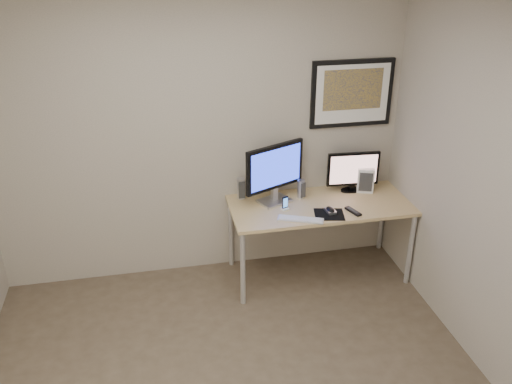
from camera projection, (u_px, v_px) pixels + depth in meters
room at (220, 153)px, 3.42m from camera, size 3.60×3.60×3.60m
desk at (320, 210)px, 4.82m from camera, size 1.60×0.70×0.73m
framed_art at (352, 93)px, 4.77m from camera, size 0.75×0.04×0.60m
monitor_large at (275, 171)px, 4.70m from camera, size 0.55×0.29×0.54m
monitor_tv at (353, 171)px, 4.95m from camera, size 0.49×0.12×0.38m
speaker_left at (241, 188)px, 4.86m from camera, size 0.08×0.08×0.19m
speaker_right at (301, 189)px, 4.88m from camera, size 0.09×0.09×0.17m
phone_dock at (285, 203)px, 4.67m from camera, size 0.07×0.07×0.12m
keyboard at (301, 219)px, 4.53m from camera, size 0.39×0.24×0.01m
mousepad at (329, 214)px, 4.61m from camera, size 0.29×0.27×0.00m
mouse at (330, 210)px, 4.64m from camera, size 0.07×0.12×0.04m
remote at (353, 211)px, 4.65m from camera, size 0.10×0.18×0.02m
fan_unit at (365, 180)px, 4.99m from camera, size 0.18×0.15×0.23m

